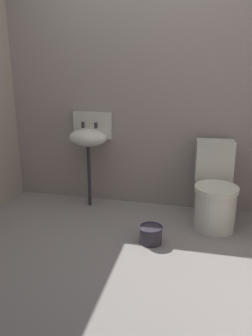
# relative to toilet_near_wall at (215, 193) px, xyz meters

# --- Properties ---
(ground_plane) EXTENTS (3.35, 2.87, 0.08)m
(ground_plane) POSITION_rel_toilet_near_wall_xyz_m (-0.73, -0.89, -0.36)
(ground_plane) COLOR gray
(wall_back) EXTENTS (3.35, 0.10, 2.16)m
(wall_back) POSITION_rel_toilet_near_wall_xyz_m (-0.73, 0.40, 0.76)
(wall_back) COLOR #9D9189
(wall_back) RESTS_ON ground
(toilet_near_wall) EXTENTS (0.44, 0.63, 0.78)m
(toilet_near_wall) POSITION_rel_toilet_near_wall_xyz_m (0.00, 0.00, 0.00)
(toilet_near_wall) COLOR silver
(toilet_near_wall) RESTS_ON ground
(sink) EXTENTS (0.42, 0.35, 0.99)m
(sink) POSITION_rel_toilet_near_wall_xyz_m (-1.30, 0.19, 0.43)
(sink) COLOR #322D38
(sink) RESTS_ON ground
(bucket) EXTENTS (0.21, 0.21, 0.16)m
(bucket) POSITION_rel_toilet_near_wall_xyz_m (-0.53, -0.49, -0.24)
(bucket) COLOR #322D38
(bucket) RESTS_ON ground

